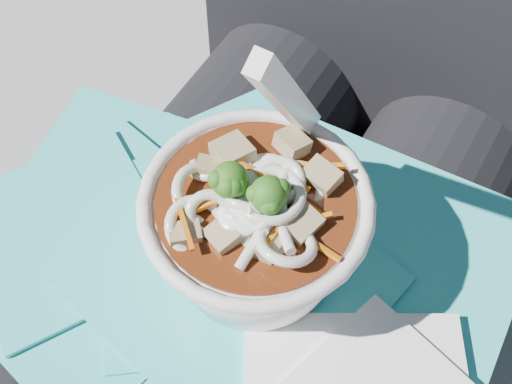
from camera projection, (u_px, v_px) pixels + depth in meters
The scene contains 5 objects.
stone_ledge at pixel (305, 321), 0.88m from camera, with size 1.00×0.50×0.46m, color gray.
lap at pixel (235, 325), 0.55m from camera, with size 0.32×0.48×0.15m.
person_body at pixel (294, 221), 0.57m from camera, with size 0.34×0.94×1.00m.
plastic_bag at pixel (206, 253), 0.49m from camera, with size 0.38×0.30×0.02m.
udon_bowl at pixel (256, 225), 0.43m from camera, with size 0.14×0.14×0.19m.
Camera 1 is at (0.12, -0.17, 1.05)m, focal length 50.00 mm.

